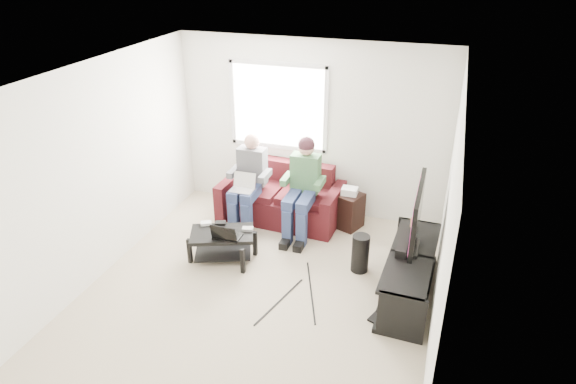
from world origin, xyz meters
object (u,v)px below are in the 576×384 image
at_px(sofa, 282,199).
at_px(coffee_table, 222,239).
at_px(end_table, 349,209).
at_px(subwoofer, 360,253).
at_px(tv, 417,215).
at_px(tv_stand, 409,276).

distance_m(sofa, coffee_table, 1.35).
xyz_separation_m(sofa, end_table, (1.00, 0.05, -0.03)).
height_order(subwoofer, end_table, end_table).
bearing_deg(end_table, coffee_table, -135.96).
bearing_deg(coffee_table, tv, 2.29).
bearing_deg(tv_stand, end_table, 126.84).
relative_size(sofa, subwoofer, 3.58).
distance_m(subwoofer, end_table, 1.11).
bearing_deg(tv, sofa, 149.20).
height_order(sofa, subwoofer, sofa).
bearing_deg(tv_stand, sofa, 147.18).
bearing_deg(coffee_table, sofa, 73.44).
distance_m(tv_stand, end_table, 1.68).
xyz_separation_m(tv_stand, end_table, (-1.01, 1.35, 0.03)).
height_order(sofa, end_table, sofa).
bearing_deg(end_table, sofa, -177.23).
xyz_separation_m(subwoofer, end_table, (-0.37, 1.05, 0.03)).
xyz_separation_m(tv, end_table, (-1.01, 1.25, -0.74)).
bearing_deg(subwoofer, tv_stand, -25.12).
xyz_separation_m(sofa, tv, (2.01, -1.20, 0.71)).
distance_m(coffee_table, tv_stand, 2.40).
bearing_deg(end_table, subwoofer, -70.45).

